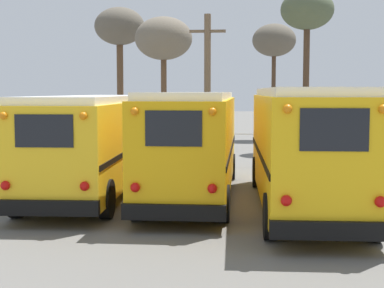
# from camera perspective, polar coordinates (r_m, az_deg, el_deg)

# --- Properties ---
(ground_plane) EXTENTS (160.00, 160.00, 0.00)m
(ground_plane) POSITION_cam_1_polar(r_m,az_deg,el_deg) (17.60, -0.05, -5.36)
(ground_plane) COLOR #66635E
(school_bus_0) EXTENTS (2.94, 10.75, 3.07)m
(school_bus_0) POSITION_cam_1_polar(r_m,az_deg,el_deg) (18.89, -9.36, 0.42)
(school_bus_0) COLOR yellow
(school_bus_0) RESTS_ON ground
(school_bus_1) EXTENTS (2.48, 9.96, 3.18)m
(school_bus_1) POSITION_cam_1_polar(r_m,az_deg,el_deg) (17.89, 0.12, 0.36)
(school_bus_1) COLOR #EAAA0F
(school_bus_1) RESTS_ON ground
(school_bus_2) EXTENTS (2.71, 9.87, 3.29)m
(school_bus_2) POSITION_cam_1_polar(r_m,az_deg,el_deg) (16.26, 10.74, 0.04)
(school_bus_2) COLOR yellow
(school_bus_2) RESTS_ON ground
(utility_pole) EXTENTS (1.80, 0.33, 7.03)m
(utility_pole) POSITION_cam_1_polar(r_m,az_deg,el_deg) (29.48, 1.51, 5.93)
(utility_pole) COLOR brown
(utility_pole) RESTS_ON ground
(bare_tree_0) EXTENTS (2.80, 2.80, 8.56)m
(bare_tree_0) POSITION_cam_1_polar(r_m,az_deg,el_deg) (32.33, 11.11, 12.34)
(bare_tree_0) COLOR #473323
(bare_tree_0) RESTS_ON ground
(bare_tree_1) EXTENTS (3.22, 3.22, 7.39)m
(bare_tree_1) POSITION_cam_1_polar(r_m,az_deg,el_deg) (33.48, -2.77, 10.06)
(bare_tree_1) COLOR brown
(bare_tree_1) RESTS_ON ground
(bare_tree_2) EXTENTS (2.89, 2.89, 7.70)m
(bare_tree_2) POSITION_cam_1_polar(r_m,az_deg,el_deg) (39.95, 7.96, 9.81)
(bare_tree_2) COLOR #473323
(bare_tree_2) RESTS_ON ground
(bare_tree_3) EXTENTS (3.15, 3.15, 8.51)m
(bare_tree_3) POSITION_cam_1_polar(r_m,az_deg,el_deg) (38.05, -7.04, 11.00)
(bare_tree_3) COLOR brown
(bare_tree_3) RESTS_ON ground
(fence_line) EXTENTS (14.39, 0.06, 1.42)m
(fence_line) POSITION_cam_1_polar(r_m,az_deg,el_deg) (25.24, 1.70, 0.04)
(fence_line) COLOR #939399
(fence_line) RESTS_ON ground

